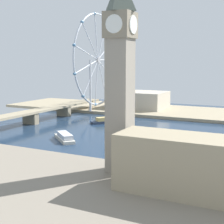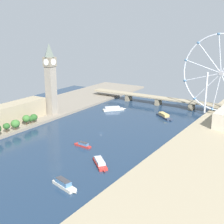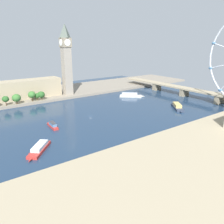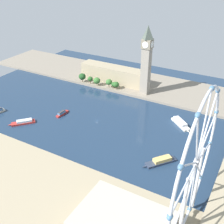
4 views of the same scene
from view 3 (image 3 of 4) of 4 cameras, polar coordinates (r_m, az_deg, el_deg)
ground_plane at (r=242.33m, az=-5.30°, el=-0.93°), size 416.46×416.46×0.00m
riverbank_left at (r=350.04m, az=-15.86°, el=4.37°), size 90.00×520.00×3.00m
riverbank_right at (r=157.65m, az=19.12°, el=-11.60°), size 90.00×520.00×3.00m
clock_tower at (r=322.99m, az=-11.17°, el=12.64°), size 13.57×13.57×92.94m
parliament_block at (r=320.86m, az=-21.34°, el=5.17°), size 22.00×100.66×23.70m
tree_row_embankment at (r=296.80m, az=-22.08°, el=3.38°), size 12.64×66.46×13.46m
river_bridge at (r=342.96m, az=17.38°, el=5.33°), size 228.46×15.73×11.95m
tour_boat_0 at (r=216.06m, az=-14.40°, el=-3.15°), size 22.12×5.43×4.84m
tour_boat_1 at (r=277.06m, az=15.75°, el=1.28°), size 31.24×25.86×5.60m
tour_boat_2 at (r=173.66m, az=-17.44°, el=-8.53°), size 26.46×24.30×4.51m
tour_boat_3 at (r=324.16m, az=4.56°, el=4.14°), size 26.95×29.79×5.50m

